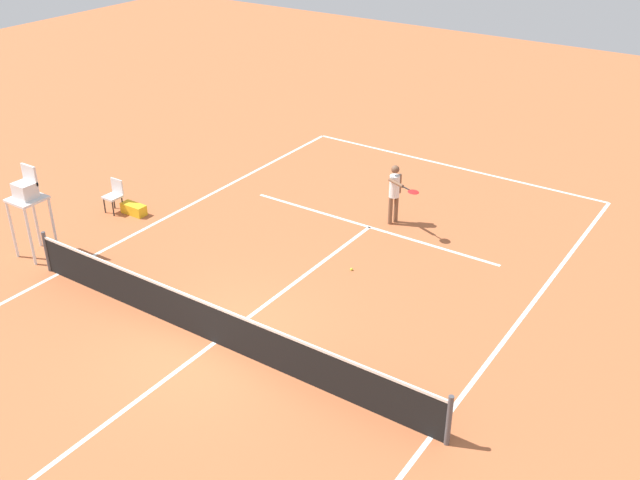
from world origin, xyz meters
The scene contains 8 objects.
ground_plane centered at (0.00, 0.00, 0.00)m, with size 60.00×60.00×0.00m, color #B76038.
court_lines centered at (0.00, 0.00, 0.00)m, with size 10.21×23.44×0.01m.
tennis_net centered at (0.00, 0.00, 0.50)m, with size 10.81×0.10×1.07m.
player_serving centered at (-0.44, -6.98, 1.02)m, with size 1.18×0.94×1.72m.
tennis_ball centered at (-0.82, -4.16, 0.03)m, with size 0.07×0.07×0.07m, color #CCE033.
umpire_chair centered at (6.26, -0.36, 1.61)m, with size 0.80×0.80×2.41m.
courtside_chair_mid centered at (6.54, -3.23, 0.53)m, with size 0.44×0.46×0.95m.
equipment_bag centered at (5.99, -3.39, 0.15)m, with size 0.76×0.32×0.30m, color yellow.
Camera 1 is at (-8.94, 9.31, 9.30)m, focal length 41.45 mm.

